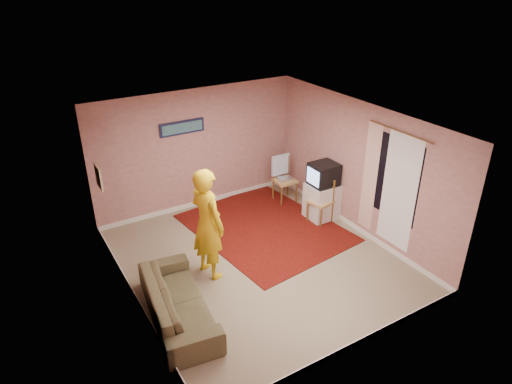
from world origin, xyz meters
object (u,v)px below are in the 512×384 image
chair_b (321,196)px  sofa (178,301)px  crt_tv (324,174)px  tv_cabinet (322,201)px  chair_a (285,176)px  person (207,224)px

chair_b → sofa: bearing=-83.2°
crt_tv → chair_b: bearing=-137.4°
chair_b → sofa: chair_b is taller
tv_cabinet → chair_a: chair_a is taller
person → sofa: bearing=118.3°
tv_cabinet → crt_tv: crt_tv is taller
tv_cabinet → chair_b: size_ratio=1.48×
tv_cabinet → person: 2.97m
tv_cabinet → crt_tv: bearing=179.7°
crt_tv → chair_b: size_ratio=1.05×
crt_tv → person: size_ratio=0.28×
chair_a → chair_b: bearing=-83.2°
chair_a → crt_tv: bearing=-75.5°
crt_tv → sofa: bearing=-160.4°
crt_tv → chair_b: 0.45m
chair_a → tv_cabinet: bearing=-75.2°
sofa → person: 1.36m
chair_a → sofa: (-3.52, -2.34, -0.31)m
tv_cabinet → crt_tv: 0.61m
tv_cabinet → sofa: tv_cabinet is taller
chair_b → tv_cabinet: bearing=119.8°
tv_cabinet → chair_b: chair_b is taller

